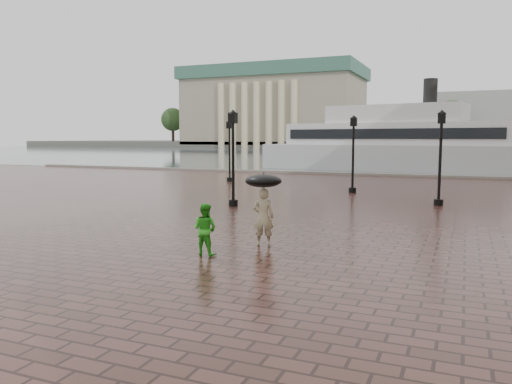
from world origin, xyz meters
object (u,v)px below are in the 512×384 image
at_px(street_lamps, 359,154).
at_px(ferry_near, 395,144).
at_px(child_pedestrian, 205,229).
at_px(adult_pedestrian, 263,217).

xyz_separation_m(street_lamps, ferry_near, (-0.70, 21.34, 0.28)).
distance_m(street_lamps, child_pedestrian, 17.01).
bearing_deg(ferry_near, child_pedestrian, -80.43).
height_order(street_lamps, adult_pedestrian, street_lamps).
relative_size(adult_pedestrian, child_pedestrian, 1.20).
bearing_deg(child_pedestrian, street_lamps, -89.42).
bearing_deg(child_pedestrian, ferry_near, -86.80).
bearing_deg(street_lamps, child_pedestrian, -92.83).
bearing_deg(street_lamps, ferry_near, 91.87).
xyz_separation_m(adult_pedestrian, child_pedestrian, (-1.04, -1.74, -0.15)).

